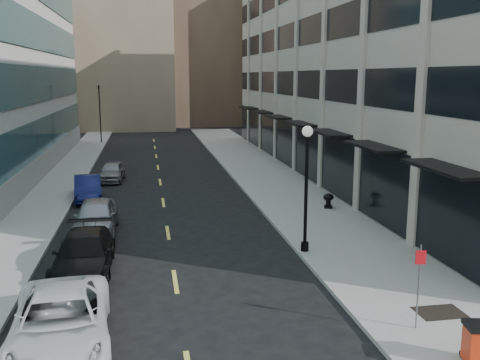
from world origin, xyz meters
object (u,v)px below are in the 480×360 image
object	(u,v)px
trash_bin	(478,342)
lamppost	(306,177)
car_silver_sedan	(96,217)
car_black_pickup	(84,254)
urn_planter	(328,199)
car_blue_sedan	(88,188)
car_grey_sedan	(112,171)
car_white_van	(60,322)
sign_post	(419,275)
traffic_signal	(99,89)

from	to	relation	value
trash_bin	lamppost	bearing A→B (deg)	111.22
car_silver_sedan	trash_bin	world-z (taller)	car_silver_sedan
car_black_pickup	trash_bin	distance (m)	13.14
car_silver_sedan	urn_planter	xyz separation A→B (m)	(11.80, 2.10, -0.15)
car_black_pickup	car_silver_sedan	xyz separation A→B (m)	(0.00, 5.14, 0.05)
car_blue_sedan	car_grey_sedan	world-z (taller)	car_blue_sedan
car_white_van	trash_bin	bearing A→B (deg)	-19.81
car_silver_sedan	trash_bin	size ratio (longest dim) A/B	4.35
car_white_van	sign_post	xyz separation A→B (m)	(9.60, -0.81, 0.96)
sign_post	urn_planter	bearing A→B (deg)	90.29
trash_bin	sign_post	size ratio (longest dim) A/B	0.43
trash_bin	car_white_van	bearing A→B (deg)	175.51
traffic_signal	urn_planter	distance (m)	34.77
traffic_signal	trash_bin	xyz separation A→B (m)	(12.43, -47.00, -5.00)
traffic_signal	trash_bin	distance (m)	48.87
car_white_van	car_black_pickup	distance (m)	5.58
urn_planter	lamppost	bearing A→B (deg)	-116.50
car_blue_sedan	urn_planter	bearing A→B (deg)	-26.99
car_grey_sedan	sign_post	world-z (taller)	sign_post
car_white_van	car_silver_sedan	size ratio (longest dim) A/B	1.19
trash_bin	urn_planter	distance (m)	15.71
car_black_pickup	trash_bin	world-z (taller)	car_black_pickup
car_white_van	lamppost	size ratio (longest dim) A/B	1.05
trash_bin	lamppost	xyz separation A→B (m)	(-1.63, 9.00, 2.46)
car_grey_sedan	car_white_van	bearing A→B (deg)	-85.05
car_silver_sedan	trash_bin	xyz separation A→B (m)	(10.13, -13.52, -0.06)
car_silver_sedan	car_grey_sedan	bearing A→B (deg)	90.69
traffic_signal	car_blue_sedan	distance (m)	26.96
car_silver_sedan	car_white_van	bearing A→B (deg)	-89.31
car_silver_sedan	lamppost	bearing A→B (deg)	-27.29
car_grey_sedan	trash_bin	size ratio (longest dim) A/B	3.68
car_black_pickup	car_blue_sedan	size ratio (longest dim) A/B	1.20
urn_planter	traffic_signal	bearing A→B (deg)	114.20
car_black_pickup	lamppost	world-z (taller)	lamppost
car_black_pickup	trash_bin	size ratio (longest dim) A/B	4.81
car_silver_sedan	car_grey_sedan	xyz separation A→B (m)	(0.00, 12.48, -0.12)
car_white_van	sign_post	size ratio (longest dim) A/B	2.23
sign_post	urn_planter	world-z (taller)	sign_post
car_white_van	lamppost	distance (m)	10.80
traffic_signal	car_grey_sedan	bearing A→B (deg)	-83.75
car_white_van	car_blue_sedan	xyz separation A→B (m)	(-1.06, 17.74, -0.07)
car_blue_sedan	trash_bin	world-z (taller)	car_blue_sedan
trash_bin	car_black_pickup	bearing A→B (deg)	151.37
car_black_pickup	trash_bin	xyz separation A→B (m)	(10.13, -8.37, -0.02)
traffic_signal	car_grey_sedan	world-z (taller)	traffic_signal
car_silver_sedan	lamppost	world-z (taller)	lamppost
lamppost	car_silver_sedan	bearing A→B (deg)	152.02
car_black_pickup	lamppost	size ratio (longest dim) A/B	0.98
urn_planter	trash_bin	bearing A→B (deg)	-96.10
car_blue_sedan	lamppost	bearing A→B (deg)	-56.42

